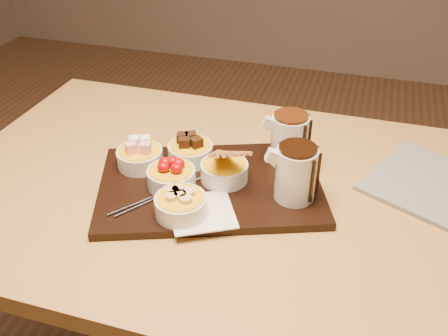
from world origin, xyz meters
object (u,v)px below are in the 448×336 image
(bowl_strawberries, at_px, (171,178))
(pitcher_dark_chocolate, at_px, (296,174))
(dining_table, at_px, (220,220))
(serving_board, at_px, (210,186))
(pitcher_milk_chocolate, at_px, (289,140))

(bowl_strawberries, distance_m, pitcher_dark_chocolate, 0.25)
(dining_table, relative_size, serving_board, 2.61)
(dining_table, bearing_deg, pitcher_dark_chocolate, -6.80)
(pitcher_dark_chocolate, distance_m, pitcher_milk_chocolate, 0.13)
(bowl_strawberries, bearing_deg, dining_table, 31.74)
(bowl_strawberries, xyz_separation_m, pitcher_milk_chocolate, (0.21, 0.16, 0.04))
(dining_table, distance_m, bowl_strawberries, 0.17)
(pitcher_milk_chocolate, bearing_deg, dining_table, -160.22)
(pitcher_dark_chocolate, bearing_deg, serving_board, 160.02)
(dining_table, height_order, pitcher_milk_chocolate, pitcher_milk_chocolate)
(dining_table, relative_size, bowl_strawberries, 12.00)
(dining_table, distance_m, pitcher_milk_chocolate, 0.24)
(bowl_strawberries, xyz_separation_m, pitcher_dark_chocolate, (0.25, 0.04, 0.04))
(pitcher_dark_chocolate, relative_size, pitcher_milk_chocolate, 1.00)
(pitcher_milk_chocolate, bearing_deg, bowl_strawberries, -163.61)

